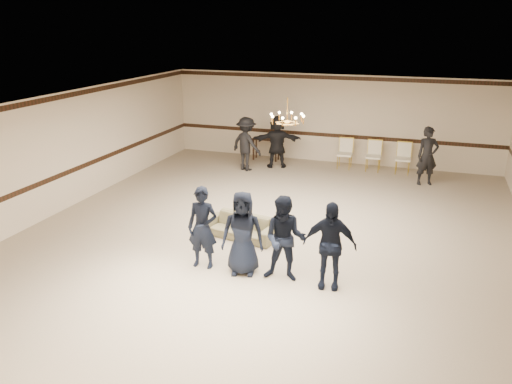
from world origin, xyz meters
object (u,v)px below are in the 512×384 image
chandelier (287,110)px  boy_d (330,245)px  settee (240,226)px  banquet_chair_right (403,159)px  console_table (266,149)px  adult_mid (277,141)px  adult_right (427,156)px  boy_b (243,233)px  boy_c (285,239)px  banquet_chair_mid (373,156)px  boy_a (203,228)px  adult_left (246,144)px  banquet_chair_left (345,154)px

chandelier → boy_d: 4.31m
chandelier → settee: chandelier is taller
banquet_chair_right → chandelier: bearing=-118.4°
chandelier → console_table: 6.42m
adult_mid → adult_right: same height
boy_b → banquet_chair_right: 9.02m
adult_right → console_table: (-5.78, 1.23, -0.52)m
boy_c → banquet_chair_mid: bearing=79.8°
boy_b → settee: (-0.71, 1.72, -0.62)m
settee → console_table: (-1.65, 7.09, 0.15)m
settee → console_table: 7.28m
boy_c → banquet_chair_right: bearing=73.3°
chandelier → boy_b: size_ratio=0.53×
boy_a → adult_left: size_ratio=0.95×
boy_b → adult_mid: size_ratio=0.95×
chandelier → banquet_chair_right: chandelier is taller
boy_c → boy_d: bearing=-5.2°
adult_left → adult_mid: same height
boy_d → console_table: (-4.15, 8.82, -0.47)m
settee → banquet_chair_left: 7.03m
banquet_chair_right → console_table: size_ratio=1.06×
boy_d → settee: (-2.51, 1.72, -0.62)m
chandelier → boy_d: chandelier is taller
boy_b → adult_mid: adult_mid is taller
boy_d → adult_mid: adult_mid is taller
boy_c → adult_right: bearing=66.4°
banquet_chair_right → console_table: banquet_chair_right is taller
adult_left → console_table: 1.63m
boy_c → console_table: bearing=105.0°
boy_a → banquet_chair_right: boy_a is taller
chandelier → boy_a: bearing=-104.4°
chandelier → banquet_chair_left: chandelier is taller
adult_left → adult_mid: size_ratio=1.00×
boy_b → adult_left: adult_left is taller
adult_right → adult_mid: bearing=153.5°
chandelier → banquet_chair_right: size_ratio=0.90×
chandelier → settee: (-0.67, -1.64, -2.61)m
boy_a → settee: boy_a is taller
adult_mid → adult_right: 5.12m
adult_right → settee: bearing=-147.1°
chandelier → banquet_chair_left: 5.80m
settee → banquet_chair_left: bearing=89.5°
boy_d → boy_b: bearing=174.1°
adult_mid → banquet_chair_left: 2.44m
boy_d → console_table: size_ratio=1.79×
boy_d → banquet_chair_left: bearing=91.7°
adult_right → banquet_chair_left: size_ratio=1.79×
boy_d → adult_right: adult_right is taller
adult_right → banquet_chair_right: adult_right is taller
boy_b → banquet_chair_right: bearing=59.8°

